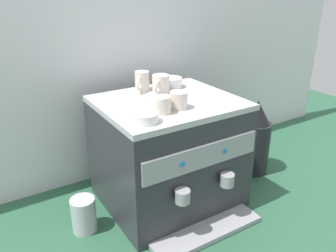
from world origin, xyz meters
The scene contains 11 objects.
ground_plane centered at (0.00, 0.00, 0.00)m, with size 4.00×4.00×0.00m, color #28563D.
tiled_backsplash_wall centered at (0.00, 0.36, 0.57)m, with size 2.80×0.03×1.14m, color silver.
espresso_machine centered at (0.00, 0.00, 0.23)m, with size 0.55×0.58×0.47m.
ceramic_cup_0 centered at (-0.03, 0.17, 0.51)m, with size 0.09×0.09×0.08m.
ceramic_cup_1 centered at (-0.10, -0.11, 0.50)m, with size 0.06×0.10×0.06m.
ceramic_cup_2 centered at (0.02, 0.09, 0.51)m, with size 0.10×0.09×0.08m.
ceramic_cup_3 centered at (-0.02, -0.10, 0.50)m, with size 0.10×0.07×0.06m.
ceramic_bowl_0 centered at (0.11, 0.15, 0.49)m, with size 0.10×0.10×0.04m.
ceramic_bowl_1 centered at (-0.19, -0.16, 0.48)m, with size 0.09×0.09×0.03m.
coffee_grinder centered at (0.50, -0.02, 0.18)m, with size 0.16×0.16×0.38m.
milk_pitcher centered at (-0.39, -0.01, 0.07)m, with size 0.10×0.10×0.14m, color #B7B7BC.
Camera 1 is at (-0.69, -1.11, 0.91)m, focal length 36.58 mm.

